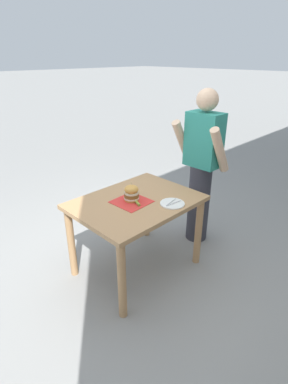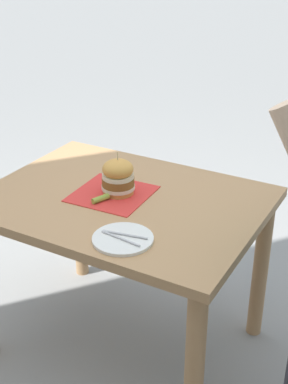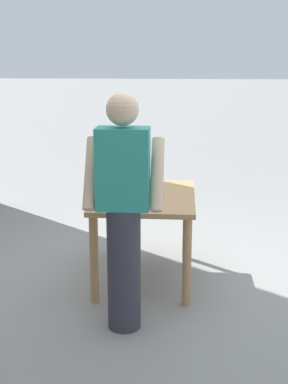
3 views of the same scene
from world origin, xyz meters
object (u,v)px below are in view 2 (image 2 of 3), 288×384
Objects in this scene: sandwich at (118,177)px; pickle_spear at (101,199)px; patio_table at (123,224)px; side_plate_with_forks at (123,239)px.

pickle_spear is (0.10, -0.02, -0.06)m from sandwich.
patio_table is 0.17m from pickle_spear.
pickle_spear reaches higher than patio_table.
side_plate_with_forks is (0.28, 0.17, 0.13)m from patio_table.
sandwich reaches higher than pickle_spear.
sandwich is at bearing -145.86° from side_plate_with_forks.
sandwich is (-0.02, -0.04, 0.20)m from patio_table.
side_plate_with_forks is at bearing 48.17° from pickle_spear.
patio_table is at bearing 56.50° from sandwich.
sandwich is at bearing -123.50° from patio_table.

